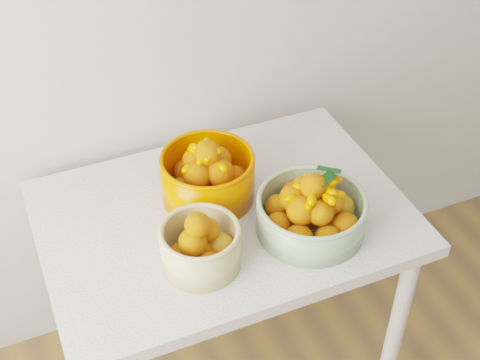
% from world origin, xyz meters
% --- Properties ---
extents(table, '(1.00, 0.70, 0.75)m').
position_xyz_m(table, '(-0.31, 1.60, 0.65)').
color(table, silver).
rests_on(table, ground).
extents(bowl_cream, '(0.25, 0.25, 0.17)m').
position_xyz_m(bowl_cream, '(-0.43, 1.45, 0.82)').
color(bowl_cream, '#D2B776').
rests_on(bowl_cream, table).
extents(bowl_green, '(0.34, 0.34, 0.19)m').
position_xyz_m(bowl_green, '(-0.12, 1.45, 0.82)').
color(bowl_green, '#90B383').
rests_on(bowl_green, table).
extents(bowl_orange, '(0.33, 0.33, 0.19)m').
position_xyz_m(bowl_orange, '(-0.32, 1.68, 0.83)').
color(bowl_orange, '#EB5A00').
rests_on(bowl_orange, table).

